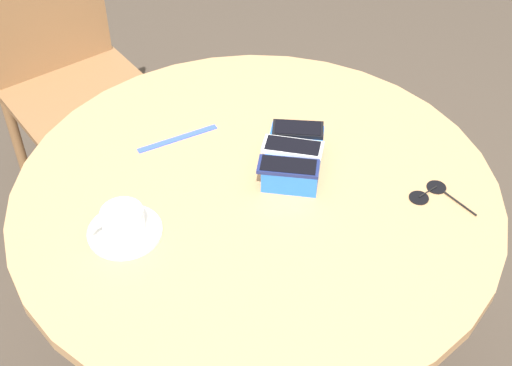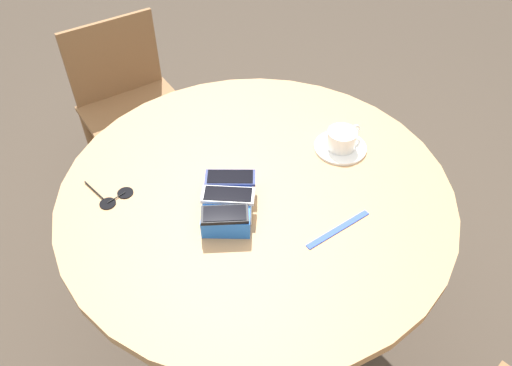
{
  "view_description": "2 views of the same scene",
  "coord_description": "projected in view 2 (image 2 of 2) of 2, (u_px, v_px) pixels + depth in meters",
  "views": [
    {
      "loc": [
        1.15,
        0.19,
        1.88
      ],
      "look_at": [
        0.0,
        0.0,
        0.79
      ],
      "focal_mm": 50.0,
      "sensor_mm": 36.0,
      "label": 1
    },
    {
      "loc": [
        -0.99,
        -0.03,
        1.77
      ],
      "look_at": [
        0.0,
        0.0,
        0.79
      ],
      "focal_mm": 35.0,
      "sensor_mm": 36.0,
      "label": 2
    }
  ],
  "objects": [
    {
      "name": "ground_plane",
      "position": [
        256.0,
        326.0,
        1.95
      ],
      "size": [
        8.0,
        8.0,
        0.0
      ],
      "primitive_type": "plane",
      "color": "#42382D"
    },
    {
      "name": "phone_white",
      "position": [
        228.0,
        195.0,
        1.3
      ],
      "size": [
        0.06,
        0.14,
        0.01
      ],
      "color": "silver",
      "rests_on": "phone_box"
    },
    {
      "name": "sunglasses",
      "position": [
        114.0,
        197.0,
        1.38
      ],
      "size": [
        0.1,
        0.15,
        0.01
      ],
      "color": "black",
      "rests_on": "round_table"
    },
    {
      "name": "phone_black",
      "position": [
        225.0,
        215.0,
        1.25
      ],
      "size": [
        0.07,
        0.12,
        0.01
      ],
      "color": "black",
      "rests_on": "phone_box"
    },
    {
      "name": "round_table",
      "position": [
        256.0,
        214.0,
        1.48
      ],
      "size": [
        1.11,
        1.11,
        0.77
      ],
      "color": "#2D2D2D",
      "rests_on": "ground_plane"
    },
    {
      "name": "chair_far_side",
      "position": [
        134.0,
        109.0,
        2.24
      ],
      "size": [
        0.61,
        0.61,
        0.79
      ],
      "color": "brown",
      "rests_on": "ground_plane"
    },
    {
      "name": "phone_box",
      "position": [
        228.0,
        204.0,
        1.32
      ],
      "size": [
        0.19,
        0.13,
        0.06
      ],
      "color": "blue",
      "rests_on": "round_table"
    },
    {
      "name": "coffee_cup",
      "position": [
        342.0,
        138.0,
        1.5
      ],
      "size": [
        0.1,
        0.11,
        0.06
      ],
      "color": "white",
      "rests_on": "saucer"
    },
    {
      "name": "saucer",
      "position": [
        340.0,
        147.0,
        1.52
      ],
      "size": [
        0.16,
        0.16,
        0.01
      ],
      "primitive_type": "cylinder",
      "color": "white",
      "rests_on": "round_table"
    },
    {
      "name": "phone_navy",
      "position": [
        230.0,
        178.0,
        1.35
      ],
      "size": [
        0.06,
        0.14,
        0.01
      ],
      "color": "navy",
      "rests_on": "phone_box"
    },
    {
      "name": "lanyard_strap",
      "position": [
        338.0,
        229.0,
        1.3
      ],
      "size": [
        0.14,
        0.17,
        0.0
      ],
      "primitive_type": "cube",
      "rotation": [
        0.0,
        0.0,
        -0.92
      ],
      "color": "blue",
      "rests_on": "round_table"
    }
  ]
}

